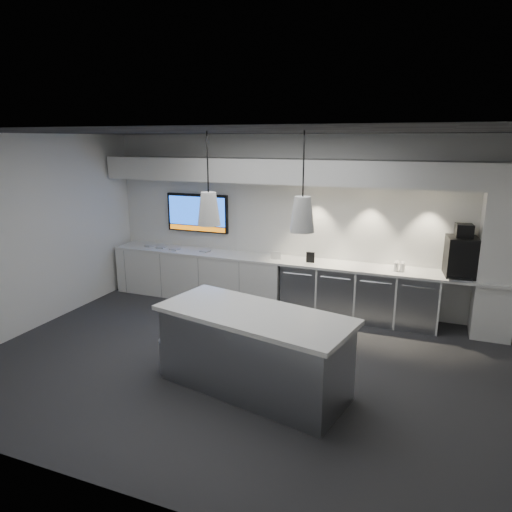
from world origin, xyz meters
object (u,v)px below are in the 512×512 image
at_px(wall_tv, 197,213).
at_px(island, 254,351).
at_px(coffee_machine, 461,255).
at_px(bin, 172,355).

xyz_separation_m(wall_tv, island, (2.31, -2.97, -1.07)).
bearing_deg(wall_tv, island, -52.09).
bearing_deg(coffee_machine, bin, -148.68).
xyz_separation_m(wall_tv, coffee_machine, (4.60, -0.25, -0.33)).
distance_m(wall_tv, island, 3.91).
xyz_separation_m(island, coffee_machine, (2.29, 2.72, 0.74)).
height_order(island, bin, island).
height_order(bin, coffee_machine, coffee_machine).
distance_m(island, coffee_machine, 3.63).
xyz_separation_m(bin, coffee_machine, (3.42, 2.72, 1.01)).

